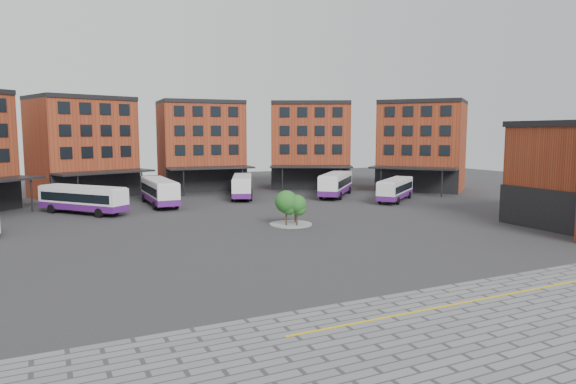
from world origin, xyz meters
name	(u,v)px	position (x,y,z in m)	size (l,w,h in m)	color
ground	(334,251)	(0.00, 0.00, 0.00)	(160.00, 160.00, 0.00)	#28282B
yellow_line	(490,298)	(2.00, -14.00, 0.03)	(26.00, 0.15, 0.02)	gold
main_building	(166,148)	(-4.77, 38.25, 7.23)	(94.14, 42.48, 14.60)	maroon
tree_island	(292,206)	(1.84, 11.49, 2.05)	(4.40, 4.40, 3.67)	gray
bus_b	(83,199)	(-16.66, 28.92, 1.76)	(9.39, 10.59, 3.25)	white
bus_c	(159,191)	(-7.17, 32.15, 1.84)	(3.15, 12.06, 3.39)	white
bus_d	(242,186)	(5.19, 34.53, 1.74)	(6.68, 11.58, 3.22)	white
bus_e	(336,184)	(18.41, 30.32, 1.88)	(10.33, 11.05, 3.47)	white
bus_f	(395,189)	(23.13, 22.29, 1.65)	(10.02, 8.73, 3.05)	white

